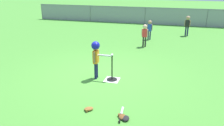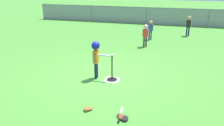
{
  "view_description": "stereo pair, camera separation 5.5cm",
  "coord_description": "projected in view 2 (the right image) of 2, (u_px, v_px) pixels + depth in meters",
  "views": [
    {
      "loc": [
        2.06,
        -6.6,
        2.9
      ],
      "look_at": [
        0.34,
        -0.36,
        0.55
      ],
      "focal_mm": 36.87,
      "sensor_mm": 36.0,
      "label": 1
    },
    {
      "loc": [
        2.11,
        -6.58,
        2.9
      ],
      "look_at": [
        0.34,
        -0.36,
        0.55
      ],
      "focal_mm": 36.87,
      "sensor_mm": 36.0,
      "label": 2
    }
  ],
  "objects": [
    {
      "name": "batting_tee",
      "position": [
        112.0,
        76.0,
        7.03
      ],
      "size": [
        0.32,
        0.32,
        0.77
      ],
      "color": "black",
      "rests_on": "ground_plane"
    },
    {
      "name": "glove_tossed_aside",
      "position": [
        121.0,
        117.0,
        5.11
      ],
      "size": [
        0.22,
        0.26,
        0.07
      ],
      "color": "brown",
      "rests_on": "ground_plane"
    },
    {
      "name": "fielder_near_left",
      "position": [
        189.0,
        23.0,
        12.34
      ],
      "size": [
        0.31,
        0.21,
        1.08
      ],
      "color": "#191E4C",
      "rests_on": "ground_plane"
    },
    {
      "name": "glove_near_bats",
      "position": [
        125.0,
        118.0,
        5.05
      ],
      "size": [
        0.2,
        0.24,
        0.07
      ],
      "color": "black",
      "rests_on": "ground_plane"
    },
    {
      "name": "fielder_deep_center",
      "position": [
        145.0,
        33.0,
        10.34
      ],
      "size": [
        0.3,
        0.2,
        1.03
      ],
      "color": "#262626",
      "rests_on": "ground_plane"
    },
    {
      "name": "batter_child",
      "position": [
        96.0,
        52.0,
        6.91
      ],
      "size": [
        0.64,
        0.34,
        1.18
      ],
      "color": "#191E4C",
      "rests_on": "ground_plane"
    },
    {
      "name": "glove_by_plate",
      "position": [
        88.0,
        109.0,
        5.42
      ],
      "size": [
        0.27,
        0.26,
        0.07
      ],
      "color": "brown",
      "rests_on": "ground_plane"
    },
    {
      "name": "baseball_on_tee",
      "position": [
        112.0,
        55.0,
        6.8
      ],
      "size": [
        0.07,
        0.07,
        0.07
      ],
      "primitive_type": "sphere",
      "color": "white",
      "rests_on": "batting_tee"
    },
    {
      "name": "outfield_fence",
      "position": [
        146.0,
        15.0,
        15.75
      ],
      "size": [
        16.06,
        0.06,
        1.15
      ],
      "color": "slate",
      "rests_on": "ground_plane"
    },
    {
      "name": "ground_plane",
      "position": [
        105.0,
        74.0,
        7.49
      ],
      "size": [
        60.0,
        60.0,
        0.0
      ],
      "primitive_type": "plane",
      "color": "#478C33"
    },
    {
      "name": "fielder_near_right",
      "position": [
        151.0,
        27.0,
        11.6
      ],
      "size": [
        0.29,
        0.19,
        0.98
      ],
      "color": "#191E4C",
      "rests_on": "ground_plane"
    },
    {
      "name": "home_plate",
      "position": [
        112.0,
        80.0,
        7.07
      ],
      "size": [
        0.44,
        0.44,
        0.01
      ],
      "primitive_type": "cube",
      "color": "white",
      "rests_on": "ground_plane"
    },
    {
      "name": "spare_bat_silver",
      "position": [
        121.0,
        112.0,
        5.28
      ],
      "size": [
        0.11,
        0.61,
        0.06
      ],
      "color": "silver",
      "rests_on": "ground_plane"
    }
  ]
}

